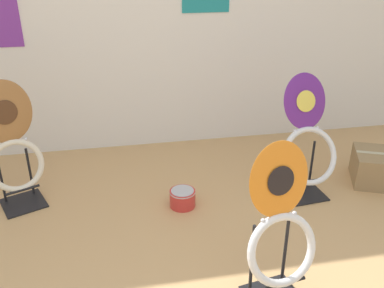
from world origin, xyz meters
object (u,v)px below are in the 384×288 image
object	(u,v)px
toilet_seat_display_woodgrain	(13,151)
paint_can	(182,197)
storage_box	(375,167)
toilet_seat_display_orange_sun	(280,233)
toilet_seat_display_purple_note	(308,143)

from	to	relation	value
toilet_seat_display_woodgrain	paint_can	size ratio (longest dim) A/B	4.92
toilet_seat_display_woodgrain	paint_can	distance (m)	1.19
toilet_seat_display_woodgrain	storage_box	xyz separation A→B (m)	(2.63, -0.17, -0.30)
toilet_seat_display_woodgrain	toilet_seat_display_orange_sun	bearing A→B (deg)	-39.09
paint_can	storage_box	size ratio (longest dim) A/B	0.41
toilet_seat_display_purple_note	toilet_seat_display_woodgrain	world-z (taller)	toilet_seat_display_woodgrain
toilet_seat_display_purple_note	toilet_seat_display_woodgrain	size ratio (longest dim) A/B	0.96
toilet_seat_display_woodgrain	storage_box	distance (m)	2.65
toilet_seat_display_orange_sun	paint_can	xyz separation A→B (m)	(-0.33, 0.94, -0.36)
toilet_seat_display_woodgrain	toilet_seat_display_purple_note	bearing A→B (deg)	-6.10
toilet_seat_display_woodgrain	paint_can	xyz separation A→B (m)	(1.11, -0.23, -0.36)
paint_can	toilet_seat_display_woodgrain	bearing A→B (deg)	168.25
toilet_seat_display_woodgrain	storage_box	size ratio (longest dim) A/B	2.01
toilet_seat_display_woodgrain	storage_box	bearing A→B (deg)	-3.71
toilet_seat_display_purple_note	toilet_seat_display_orange_sun	world-z (taller)	toilet_seat_display_orange_sun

